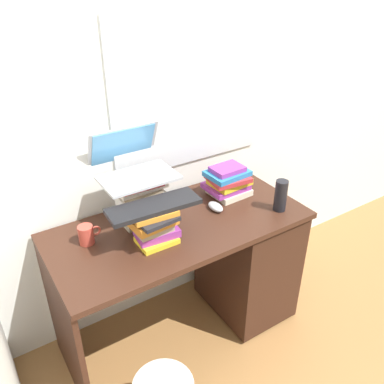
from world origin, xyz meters
name	(u,v)px	position (x,y,z in m)	size (l,w,h in m)	color
ground_plane	(182,329)	(0.00, 0.00, 0.00)	(6.00, 6.00, 0.00)	olive
wall_back	(142,99)	(0.00, 0.35, 1.30)	(6.00, 0.06, 2.60)	silver
desk	(232,258)	(0.33, -0.02, 0.41)	(1.30, 0.61, 0.76)	#381E14
book_stack_tall	(140,198)	(-0.14, 0.14, 0.88)	(0.24, 0.19, 0.23)	gray
book_stack_keyboard_riser	(154,224)	(-0.17, -0.06, 0.85)	(0.23, 0.20, 0.18)	yellow
book_stack_side	(228,181)	(0.37, 0.10, 0.84)	(0.24, 0.21, 0.18)	beige
laptop	(132,164)	(-0.14, 0.20, 1.04)	(0.36, 0.32, 0.22)	#B7BABF
keyboard	(154,206)	(-0.17, -0.06, 0.95)	(0.42, 0.14, 0.02)	black
computer_mouse	(216,207)	(0.22, 0.01, 0.77)	(0.06, 0.10, 0.04)	#A5A8AD
mug	(87,235)	(-0.44, 0.10, 0.80)	(0.11, 0.07, 0.09)	#B23F33
water_bottle	(281,196)	(0.51, -0.17, 0.84)	(0.07, 0.07, 0.17)	black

